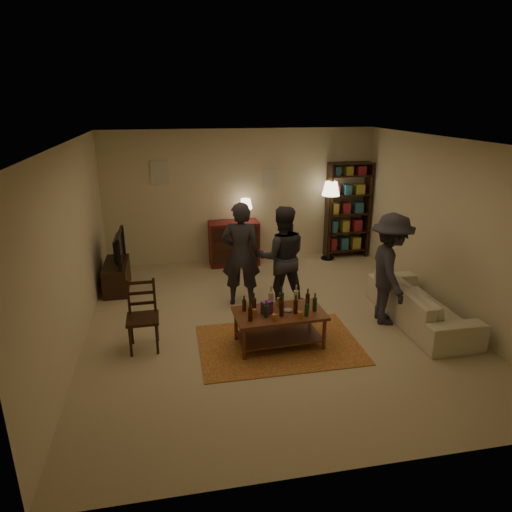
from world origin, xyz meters
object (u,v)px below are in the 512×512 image
object	(u,v)px
tv_stand	(116,269)
person_left	(241,254)
floor_lamp	(331,194)
person_right	(282,257)
person_by_sofa	(390,269)
dresser	(234,242)
coffee_table	(279,316)
sofa	(421,304)
bookshelf	(348,209)
dining_chair	(142,313)

from	to	relation	value
tv_stand	person_left	size ratio (longest dim) A/B	0.61
floor_lamp	person_left	distance (m)	2.91
person_right	person_by_sofa	world-z (taller)	person_by_sofa
dresser	person_right	distance (m)	2.19
floor_lamp	person_by_sofa	distance (m)	2.98
coffee_table	dresser	xyz separation A→B (m)	(-0.12, 3.38, 0.04)
floor_lamp	person_right	bearing A→B (deg)	-126.77
coffee_table	person_left	bearing A→B (deg)	101.27
coffee_table	tv_stand	world-z (taller)	tv_stand
dresser	person_right	bearing A→B (deg)	-77.63
person_left	dresser	bearing A→B (deg)	-82.62
coffee_table	person_right	distance (m)	1.38
tv_stand	person_left	world-z (taller)	person_left
person_left	coffee_table	bearing A→B (deg)	113.82
floor_lamp	sofa	world-z (taller)	floor_lamp
bookshelf	floor_lamp	world-z (taller)	bookshelf
sofa	person_left	bearing A→B (deg)	65.20
coffee_table	dresser	distance (m)	3.38
tv_stand	dining_chair	bearing A→B (deg)	-75.77
tv_stand	bookshelf	world-z (taller)	bookshelf
sofa	person_right	distance (m)	2.24
tv_stand	person_by_sofa	distance (m)	4.66
coffee_table	person_by_sofa	size ratio (longest dim) A/B	0.74
person_by_sofa	person_right	bearing A→B (deg)	70.27
person_right	dining_chair	bearing A→B (deg)	30.82
bookshelf	person_left	xyz separation A→B (m)	(-2.61, -1.99, -0.17)
tv_stand	dresser	distance (m)	2.43
tv_stand	person_left	distance (m)	2.36
person_by_sofa	floor_lamp	bearing A→B (deg)	9.88
person_right	person_by_sofa	distance (m)	1.68
dining_chair	dresser	size ratio (longest dim) A/B	0.72
floor_lamp	sofa	distance (m)	3.27
bookshelf	sofa	size ratio (longest dim) A/B	0.97
tv_stand	sofa	size ratio (longest dim) A/B	0.51
tv_stand	floor_lamp	distance (m)	4.45
sofa	person_left	size ratio (longest dim) A/B	1.21
tv_stand	bookshelf	distance (m)	4.84
sofa	person_right	world-z (taller)	person_right
dining_chair	person_left	size ratio (longest dim) A/B	0.57
dresser	sofa	distance (m)	3.93
bookshelf	person_left	world-z (taller)	bookshelf
dining_chair	person_right	xyz separation A→B (m)	(2.17, 0.96, 0.32)
bookshelf	person_right	distance (m)	2.95
sofa	bookshelf	bearing A→B (deg)	-0.82
floor_lamp	person_by_sofa	world-z (taller)	person_by_sofa
dresser	floor_lamp	world-z (taller)	floor_lamp
coffee_table	bookshelf	size ratio (longest dim) A/B	0.62
tv_stand	dresser	bearing A→B (deg)	22.07
tv_stand	person_by_sofa	size ratio (longest dim) A/B	0.62
tv_stand	person_by_sofa	xyz separation A→B (m)	(4.14, -2.08, 0.46)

